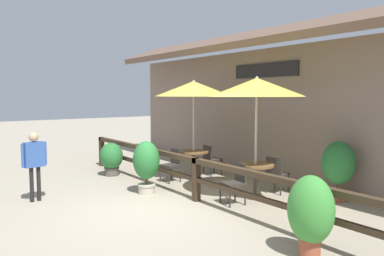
{
  "coord_description": "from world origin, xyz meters",
  "views": [
    {
      "loc": [
        6.4,
        -3.83,
        2.31
      ],
      "look_at": [
        -0.61,
        1.39,
        1.55
      ],
      "focal_mm": 35.0,
      "sensor_mm": 36.0,
      "label": 1
    }
  ],
  "objects_px": {
    "patio_umbrella_near": "(194,89)",
    "pedestrian": "(34,157)",
    "dining_table_near": "(194,157)",
    "dining_table_middle": "(255,171)",
    "potted_plant_corner_fern": "(146,163)",
    "chair_middle_wallside": "(276,173)",
    "chair_near_streetside": "(172,163)",
    "chair_near_wallside": "(211,158)",
    "patio_umbrella_middle": "(257,87)",
    "potted_plant_small_flowering": "(311,212)",
    "potted_plant_broad_leaf": "(338,165)",
    "potted_plant_entrance_palm": "(111,158)",
    "chair_middle_streetside": "(235,181)"
  },
  "relations": [
    {
      "from": "chair_middle_wallside",
      "to": "chair_near_streetside",
      "type": "bearing_deg",
      "value": 16.73
    },
    {
      "from": "dining_table_near",
      "to": "dining_table_middle",
      "type": "distance_m",
      "value": 2.41
    },
    {
      "from": "chair_near_wallside",
      "to": "dining_table_middle",
      "type": "distance_m",
      "value": 2.59
    },
    {
      "from": "dining_table_near",
      "to": "potted_plant_small_flowering",
      "type": "relative_size",
      "value": 0.69
    },
    {
      "from": "chair_near_wallside",
      "to": "potted_plant_small_flowering",
      "type": "bearing_deg",
      "value": 159.44
    },
    {
      "from": "patio_umbrella_middle",
      "to": "chair_middle_streetside",
      "type": "relative_size",
      "value": 3.14
    },
    {
      "from": "patio_umbrella_near",
      "to": "chair_near_wallside",
      "type": "relative_size",
      "value": 3.14
    },
    {
      "from": "potted_plant_corner_fern",
      "to": "potted_plant_broad_leaf",
      "type": "distance_m",
      "value": 4.32
    },
    {
      "from": "dining_table_near",
      "to": "patio_umbrella_middle",
      "type": "relative_size",
      "value": 0.3
    },
    {
      "from": "potted_plant_entrance_palm",
      "to": "potted_plant_small_flowering",
      "type": "distance_m",
      "value": 6.79
    },
    {
      "from": "patio_umbrella_near",
      "to": "potted_plant_broad_leaf",
      "type": "height_order",
      "value": "patio_umbrella_near"
    },
    {
      "from": "dining_table_middle",
      "to": "pedestrian",
      "type": "bearing_deg",
      "value": -123.21
    },
    {
      "from": "patio_umbrella_near",
      "to": "potted_plant_corner_fern",
      "type": "distance_m",
      "value": 2.62
    },
    {
      "from": "dining_table_middle",
      "to": "dining_table_near",
      "type": "bearing_deg",
      "value": 178.61
    },
    {
      "from": "dining_table_middle",
      "to": "chair_middle_streetside",
      "type": "height_order",
      "value": "chair_middle_streetside"
    },
    {
      "from": "chair_near_wallside",
      "to": "chair_near_streetside",
      "type": "bearing_deg",
      "value": 94.89
    },
    {
      "from": "chair_middle_streetside",
      "to": "potted_plant_small_flowering",
      "type": "xyz_separation_m",
      "value": [
        2.57,
        -0.95,
        0.16
      ]
    },
    {
      "from": "chair_middle_wallside",
      "to": "potted_plant_broad_leaf",
      "type": "relative_size",
      "value": 0.66
    },
    {
      "from": "potted_plant_corner_fern",
      "to": "pedestrian",
      "type": "xyz_separation_m",
      "value": [
        -0.86,
        -2.28,
        0.25
      ]
    },
    {
      "from": "dining_table_middle",
      "to": "potted_plant_broad_leaf",
      "type": "xyz_separation_m",
      "value": [
        1.25,
        1.27,
        0.18
      ]
    },
    {
      "from": "dining_table_near",
      "to": "chair_middle_streetside",
      "type": "xyz_separation_m",
      "value": [
        2.48,
        -0.75,
        -0.12
      ]
    },
    {
      "from": "patio_umbrella_near",
      "to": "chair_middle_streetside",
      "type": "height_order",
      "value": "patio_umbrella_near"
    },
    {
      "from": "chair_near_wallside",
      "to": "dining_table_middle",
      "type": "relative_size",
      "value": 1.06
    },
    {
      "from": "patio_umbrella_near",
      "to": "patio_umbrella_middle",
      "type": "distance_m",
      "value": 2.41
    },
    {
      "from": "potted_plant_small_flowering",
      "to": "dining_table_middle",
      "type": "bearing_deg",
      "value": 148.13
    },
    {
      "from": "patio_umbrella_near",
      "to": "potted_plant_corner_fern",
      "type": "relative_size",
      "value": 2.2
    },
    {
      "from": "chair_near_streetside",
      "to": "chair_middle_wallside",
      "type": "relative_size",
      "value": 1.0
    },
    {
      "from": "dining_table_middle",
      "to": "potted_plant_small_flowering",
      "type": "relative_size",
      "value": 0.69
    },
    {
      "from": "patio_umbrella_middle",
      "to": "chair_middle_streetside",
      "type": "height_order",
      "value": "patio_umbrella_middle"
    },
    {
      "from": "chair_near_wallside",
      "to": "patio_umbrella_middle",
      "type": "relative_size",
      "value": 0.32
    },
    {
      "from": "dining_table_middle",
      "to": "chair_middle_wallside",
      "type": "relative_size",
      "value": 0.94
    },
    {
      "from": "chair_near_streetside",
      "to": "chair_middle_wallside",
      "type": "xyz_separation_m",
      "value": [
        2.48,
        1.31,
        0.0
      ]
    },
    {
      "from": "dining_table_middle",
      "to": "chair_middle_streetside",
      "type": "bearing_deg",
      "value": -83.5
    },
    {
      "from": "patio_umbrella_middle",
      "to": "potted_plant_entrance_palm",
      "type": "distance_m",
      "value": 4.86
    },
    {
      "from": "dining_table_near",
      "to": "dining_table_middle",
      "type": "xyz_separation_m",
      "value": [
        2.4,
        -0.06,
        0.0
      ]
    },
    {
      "from": "chair_near_streetside",
      "to": "potted_plant_corner_fern",
      "type": "height_order",
      "value": "potted_plant_corner_fern"
    },
    {
      "from": "patio_umbrella_near",
      "to": "potted_plant_corner_fern",
      "type": "bearing_deg",
      "value": -71.92
    },
    {
      "from": "patio_umbrella_near",
      "to": "potted_plant_small_flowering",
      "type": "xyz_separation_m",
      "value": [
        5.05,
        -1.71,
        -1.83
      ]
    },
    {
      "from": "chair_middle_wallside",
      "to": "pedestrian",
      "type": "xyz_separation_m",
      "value": [
        -2.68,
        -4.76,
        0.49
      ]
    },
    {
      "from": "patio_umbrella_near",
      "to": "chair_near_streetside",
      "type": "distance_m",
      "value": 2.11
    },
    {
      "from": "chair_middle_wallside",
      "to": "potted_plant_corner_fern",
      "type": "distance_m",
      "value": 3.08
    },
    {
      "from": "chair_near_streetside",
      "to": "dining_table_middle",
      "type": "relative_size",
      "value": 1.06
    },
    {
      "from": "dining_table_near",
      "to": "potted_plant_entrance_palm",
      "type": "xyz_separation_m",
      "value": [
        -1.74,
        -1.67,
        -0.09
      ]
    },
    {
      "from": "patio_umbrella_near",
      "to": "pedestrian",
      "type": "bearing_deg",
      "value": -93.61
    },
    {
      "from": "dining_table_near",
      "to": "patio_umbrella_middle",
      "type": "height_order",
      "value": "patio_umbrella_middle"
    },
    {
      "from": "patio_umbrella_middle",
      "to": "chair_middle_wallside",
      "type": "height_order",
      "value": "patio_umbrella_middle"
    },
    {
      "from": "potted_plant_entrance_palm",
      "to": "chair_near_wallside",
      "type": "bearing_deg",
      "value": 54.58
    },
    {
      "from": "dining_table_middle",
      "to": "chair_near_streetside",
      "type": "bearing_deg",
      "value": -165.96
    },
    {
      "from": "dining_table_near",
      "to": "potted_plant_entrance_palm",
      "type": "distance_m",
      "value": 2.41
    },
    {
      "from": "patio_umbrella_near",
      "to": "potted_plant_entrance_palm",
      "type": "height_order",
      "value": "patio_umbrella_near"
    }
  ]
}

